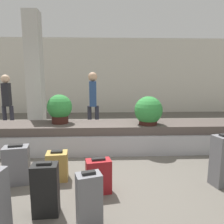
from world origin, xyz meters
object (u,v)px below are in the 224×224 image
Objects in this scene: suitcase_0 at (99,176)px; suitcase_4 at (46,189)px; suitcase_7 at (57,166)px; traveler_1 at (7,99)px; pillar at (35,76)px; potted_plant_0 at (60,109)px; potted_plant_1 at (148,111)px; suitcase_5 at (223,161)px; suitcase_2 at (17,165)px; suitcase_3 at (89,200)px; traveler_0 at (93,98)px.

suitcase_4 is at bearing -153.59° from suitcase_0.
suitcase_0 is 0.77m from suitcase_7.
traveler_1 is at bearing 118.21° from suitcase_7.
pillar is 3.02m from suitcase_7.
traveler_1 reaches higher than suitcase_0.
potted_plant_0 is 1.92m from potted_plant_1.
traveler_1 is (-4.42, 3.14, 0.60)m from suitcase_5.
suitcase_4 is 2.46m from potted_plant_0.
suitcase_4 is at bearing -92.82° from suitcase_7.
suitcase_0 is 0.78× the size of suitcase_4.
potted_plant_0 reaches higher than suitcase_0.
potted_plant_1 reaches higher than suitcase_0.
suitcase_2 is 1.01m from suitcase_4.
pillar reaches higher than suitcase_5.
suitcase_3 is at bearing -107.93° from suitcase_0.
traveler_1 reaches higher than suitcase_2.
suitcase_7 is at bearing -1.94° from suitcase_2.
suitcase_5 is 2.51m from suitcase_7.
traveler_1 is (-2.39, 0.34, -0.04)m from traveler_0.
suitcase_4 is at bearing -72.50° from pillar.
pillar is at bearing 106.44° from suitcase_7.
suitcase_4 is (-0.52, 0.24, 0.01)m from suitcase_3.
suitcase_5 is 1.25× the size of potted_plant_0.
potted_plant_0 reaches higher than suitcase_7.
traveler_0 reaches higher than suitcase_5.
pillar is 2.92m from suitcase_2.
suitcase_2 is 1.01× the size of potted_plant_1.
suitcase_0 is at bearing 66.05° from suitcase_3.
suitcase_0 is 0.71m from suitcase_3.
suitcase_5 is at bearing -62.62° from potted_plant_1.
potted_plant_1 is (-0.80, 1.55, 0.49)m from suitcase_5.
potted_plant_1 is at bearing 31.25° from suitcase_7.
potted_plant_0 is at bearing 92.70° from suitcase_7.
suitcase_3 is (1.15, -1.03, 0.01)m from suitcase_2.
traveler_1 reaches higher than suitcase_3.
suitcase_4 is 3.50m from traveler_0.
suitcase_5 is (3.51, -2.77, -1.22)m from pillar.
traveler_0 reaches higher than potted_plant_1.
suitcase_2 is at bearing 154.54° from suitcase_0.
potted_plant_0 is (-0.22, 1.49, 0.69)m from suitcase_7.
suitcase_0 is at bearing 33.28° from suitcase_4.
potted_plant_1 is at bearing 103.34° from suitcase_5.
suitcase_5 is at bearing -33.11° from potted_plant_0.
suitcase_7 is 1.66m from potted_plant_0.
suitcase_3 is at bearing -68.92° from suitcase_7.
suitcase_5 is at bearing -38.25° from pillar.
potted_plant_0 is 0.38× the size of traveler_1.
suitcase_5 is at bearing -14.32° from suitcase_2.
traveler_0 is (1.05, 2.61, 0.73)m from suitcase_2.
suitcase_7 is at bearing 136.81° from suitcase_0.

